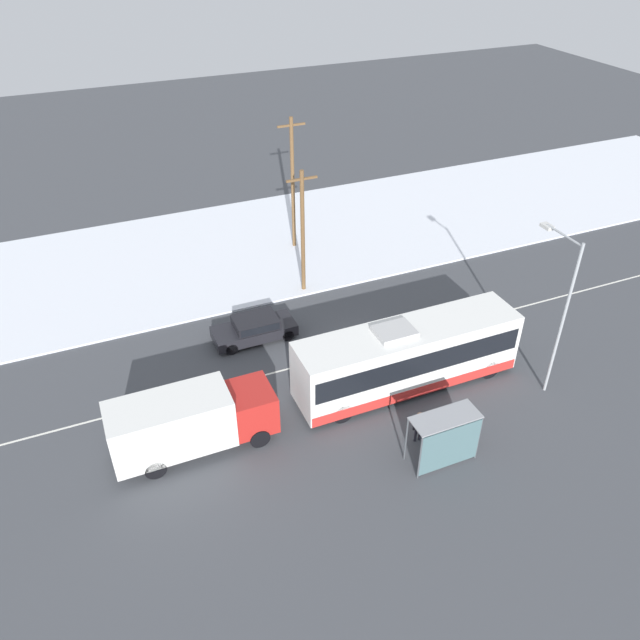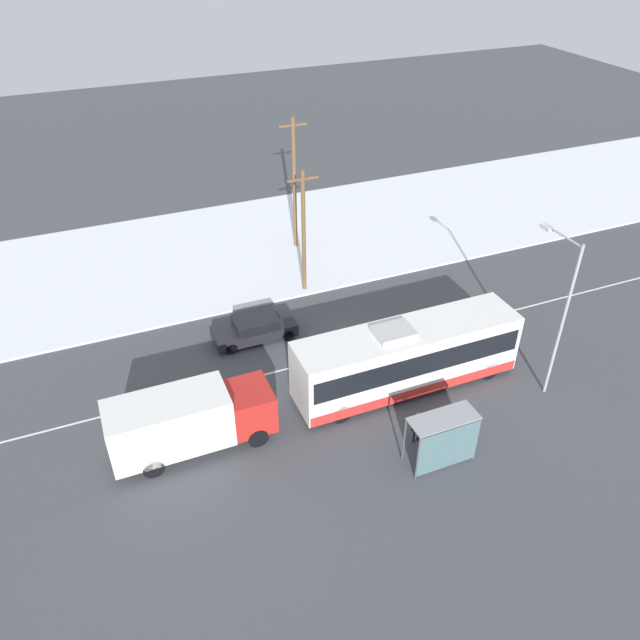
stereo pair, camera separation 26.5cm
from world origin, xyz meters
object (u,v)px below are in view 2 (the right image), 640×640
at_px(box_truck, 188,420).
at_px(utility_pole_roadside, 304,231).
at_px(streetlamp, 560,300).
at_px(sedan_car, 255,327).
at_px(bus_shelter, 446,435).
at_px(pedestrian_at_stop, 417,424).
at_px(utility_pole_snowlot, 294,183).
at_px(city_bus, 407,357).

height_order(box_truck, utility_pole_roadside, utility_pole_roadside).
relative_size(streetlamp, utility_pole_roadside, 1.05).
height_order(sedan_car, bus_shelter, bus_shelter).
xyz_separation_m(sedan_car, pedestrian_at_stop, (4.20, -9.97, 0.26)).
bearing_deg(bus_shelter, utility_pole_snowlot, 86.71).
bearing_deg(pedestrian_at_stop, utility_pole_snowlot, 85.41).
height_order(pedestrian_at_stop, streetlamp, streetlamp).
relative_size(streetlamp, utility_pole_snowlot, 0.91).
height_order(streetlamp, utility_pole_roadside, streetlamp).
distance_m(box_truck, utility_pole_roadside, 13.88).
bearing_deg(utility_pole_roadside, streetlamp, -59.55).
xyz_separation_m(bus_shelter, streetlamp, (7.07, 2.56, 3.30)).
height_order(box_truck, streetlamp, streetlamp).
bearing_deg(pedestrian_at_stop, sedan_car, 112.86).
distance_m(sedan_car, pedestrian_at_stop, 10.82).
bearing_deg(utility_pole_snowlot, box_truck, -124.54).
distance_m(pedestrian_at_stop, utility_pole_roadside, 13.86).
distance_m(utility_pole_roadside, utility_pole_snowlot, 5.65).
bearing_deg(utility_pole_roadside, pedestrian_at_stop, -90.15).
relative_size(pedestrian_at_stop, utility_pole_roadside, 0.21).
xyz_separation_m(pedestrian_at_stop, bus_shelter, (0.34, -1.58, 0.68)).
distance_m(streetlamp, utility_pole_roadside, 14.59).
relative_size(box_truck, streetlamp, 0.88).
height_order(bus_shelter, streetlamp, streetlamp).
bearing_deg(utility_pole_snowlot, utility_pole_roadside, -105.34).
bearing_deg(city_bus, bus_shelter, -101.28).
height_order(city_bus, utility_pole_snowlot, utility_pole_snowlot).
height_order(city_bus, sedan_car, city_bus).
height_order(city_bus, utility_pole_roadside, utility_pole_roadside).
distance_m(sedan_car, streetlamp, 15.28).
bearing_deg(streetlamp, box_truck, 171.62).
height_order(sedan_car, pedestrian_at_stop, pedestrian_at_stop).
xyz_separation_m(box_truck, utility_pole_roadside, (9.20, 10.11, 2.38)).
xyz_separation_m(utility_pole_roadside, utility_pole_snowlot, (1.49, 5.42, 0.59)).
height_order(box_truck, utility_pole_snowlot, utility_pole_snowlot).
height_order(city_bus, bus_shelter, city_bus).
xyz_separation_m(streetlamp, utility_pole_snowlot, (-5.89, 17.97, -0.41)).
xyz_separation_m(bus_shelter, utility_pole_snowlot, (1.18, 20.53, 2.89)).
bearing_deg(utility_pole_roadside, city_bus, -82.49).
relative_size(pedestrian_at_stop, bus_shelter, 0.56).
distance_m(box_truck, streetlamp, 17.10).
bearing_deg(sedan_car, streetlamp, 142.28).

